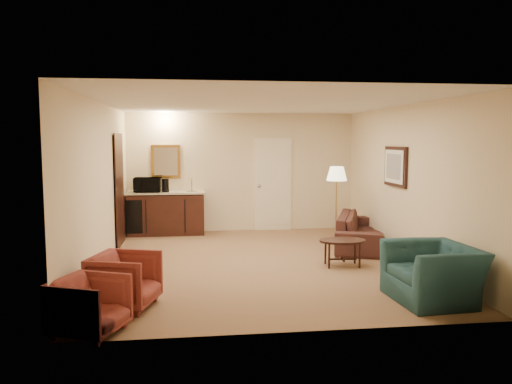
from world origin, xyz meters
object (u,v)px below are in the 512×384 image
Objects in this scene: rose_chair_far at (90,303)px; waste_bin at (197,227)px; microwave at (147,183)px; teal_armchair at (433,264)px; floor_lamp at (336,205)px; rose_chair_near at (125,278)px; sofa at (361,225)px; wetbar_cabinet at (166,213)px; coffee_table at (342,253)px; coffee_maker at (165,185)px.

waste_bin is at bearing 10.78° from rose_chair_far.
rose_chair_far is 5.52m from microwave.
teal_armchair is 0.72× the size of floor_lamp.
sofa is at bearing -36.55° from rose_chair_near.
wetbar_cabinet is at bearing 13.47° from rose_chair_near.
sofa reaches higher than waste_bin.
coffee_maker is at bearing 134.47° from coffee_table.
teal_armchair is at bearing -46.62° from coffee_maker.
waste_bin is at bearing 83.25° from sofa.
coffee_table is (3.19, 1.61, -0.15)m from rose_chair_near.
rose_chair_far is (-4.05, -0.60, -0.14)m from teal_armchair.
floor_lamp reaches higher than wetbar_cabinet.
coffee_maker reaches higher than waste_bin.
coffee_table is at bearing -46.51° from wetbar_cabinet.
rose_chair_near is at bearing -86.11° from coffee_maker.
sofa is 6.92× the size of waste_bin.
coffee_maker is at bearing -5.31° from microwave.
rose_chair_far is 2.39× the size of coffee_maker.
teal_armchair is 1.97× the size of microwave.
sofa is 7.54× the size of coffee_maker.
teal_armchair is at bearing -76.74° from rose_chair_near.
rose_chair_near is (-3.98, -3.00, -0.05)m from sofa.
rose_chair_far is at bearing -101.92° from waste_bin.
wetbar_cabinet is 5.54m from rose_chair_far.
floor_lamp is (0.41, 1.78, 0.54)m from coffee_table.
teal_armchair is 4.10m from rose_chair_far.
teal_armchair is (-0.18, -3.21, 0.06)m from sofa.
coffee_table is 1.36× the size of microwave.
microwave is at bearing -179.80° from coffee_maker.
wetbar_cabinet is at bearing 158.49° from floor_lamp.
sofa is (3.73, -1.71, -0.05)m from wetbar_cabinet.
coffee_maker reaches higher than sofa.
rose_chair_near is at bearing 148.19° from sofa.
wetbar_cabinet is 4.71m from rose_chair_near.
rose_chair_near reaches higher than rose_chair_far.
coffee_maker reaches higher than teal_armchair.
wetbar_cabinet is 2.19× the size of coffee_table.
microwave is (-0.38, -0.06, 0.65)m from wetbar_cabinet.
floor_lamp reaches higher than coffee_table.
floor_lamp reaches higher than rose_chair_near.
waste_bin is 1.40m from microwave.
sofa is at bearing -16.30° from coffee_maker.
coffee_maker reaches higher than coffee_table.
wetbar_cabinet reaches higher than waste_bin.
microwave is (-1.03, 0.01, 0.95)m from waste_bin.
coffee_table is at bearing -32.15° from rose_chair_far.
teal_armchair reaches higher than coffee_table.
sofa is 5.70m from rose_chair_far.
microwave is at bearing 21.40° from rose_chair_far.
coffee_table is 1.90m from floor_lamp.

